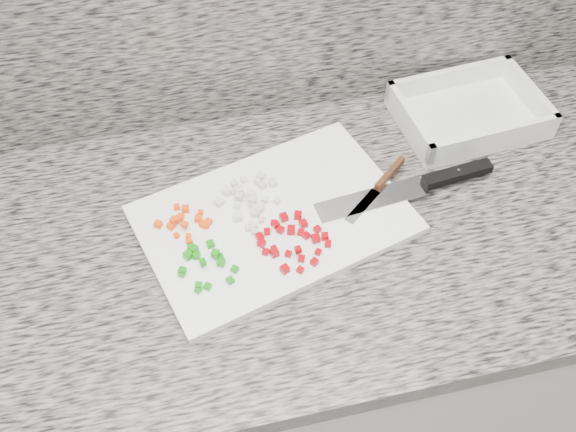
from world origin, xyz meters
name	(u,v)px	position (x,y,z in m)	size (l,w,h in m)	color
cabinet	(271,359)	(0.00, 1.44, 0.43)	(3.92, 0.62, 0.86)	silver
countertop	(265,240)	(0.00, 1.44, 0.88)	(3.96, 0.64, 0.04)	slate
cutting_board	(274,219)	(0.02, 1.46, 0.91)	(0.43, 0.29, 0.01)	white
carrot_pile	(186,222)	(-0.13, 1.48, 0.92)	(0.10, 0.09, 0.02)	#FF4505
onion_pile	(248,196)	(-0.02, 1.51, 0.92)	(0.11, 0.10, 0.02)	beige
green_pepper_pile	(202,261)	(-0.11, 1.39, 0.92)	(0.10, 0.09, 0.02)	#127E0B
red_pepper_pile	(292,239)	(0.04, 1.40, 0.92)	(0.12, 0.12, 0.02)	#A40208
garlic_pile	(256,226)	(-0.01, 1.44, 0.92)	(0.04, 0.06, 0.01)	beige
chef_knife	(428,182)	(0.30, 1.47, 0.92)	(0.33, 0.07, 0.02)	silver
paring_knife	(383,182)	(0.22, 1.49, 0.92)	(0.14, 0.12, 0.02)	silver
tray	(469,113)	(0.44, 1.62, 0.92)	(0.28, 0.21, 0.06)	silver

